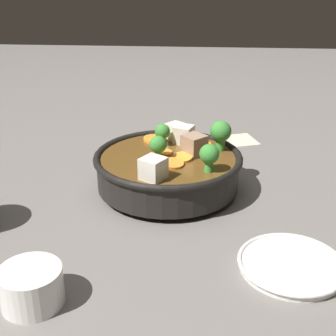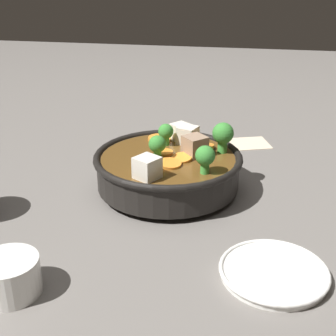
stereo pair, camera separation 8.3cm
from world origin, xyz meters
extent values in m
plane|color=slate|center=(0.00, 0.00, 0.00)|extent=(3.00, 3.00, 0.00)
cylinder|color=black|center=(0.00, 0.00, 0.01)|extent=(0.14, 0.14, 0.01)
cylinder|color=black|center=(0.00, 0.00, 0.04)|extent=(0.25, 0.25, 0.05)
torus|color=black|center=(0.00, 0.00, 0.06)|extent=(0.26, 0.26, 0.01)
cylinder|color=brown|center=(0.00, 0.00, 0.05)|extent=(0.24, 0.24, 0.03)
cylinder|color=orange|center=(-0.01, 0.04, 0.07)|extent=(0.05, 0.05, 0.01)
cylinder|color=orange|center=(0.01, -0.01, 0.07)|extent=(0.05, 0.05, 0.01)
cylinder|color=orange|center=(-0.05, -0.05, 0.07)|extent=(0.06, 0.06, 0.01)
cylinder|color=orange|center=(-0.03, 0.01, 0.07)|extent=(0.05, 0.05, 0.01)
cylinder|color=orange|center=(0.03, -0.08, 0.07)|extent=(0.06, 0.06, 0.01)
cylinder|color=green|center=(-0.07, 0.06, 0.07)|extent=(0.01, 0.01, 0.02)
sphere|color=#388433|center=(-0.07, 0.06, 0.09)|extent=(0.03, 0.03, 0.03)
cylinder|color=green|center=(0.01, -0.06, 0.07)|extent=(0.01, 0.01, 0.02)
sphere|color=#388433|center=(0.01, -0.06, 0.09)|extent=(0.03, 0.03, 0.03)
cylinder|color=green|center=(-0.09, -0.04, 0.08)|extent=(0.02, 0.02, 0.02)
sphere|color=#388433|center=(-0.09, -0.04, 0.10)|extent=(0.04, 0.04, 0.04)
cylinder|color=green|center=(0.02, 0.02, 0.07)|extent=(0.01, 0.01, 0.02)
sphere|color=#388433|center=(0.02, 0.02, 0.09)|extent=(0.03, 0.03, 0.03)
cube|color=silver|center=(-0.02, -0.07, 0.08)|extent=(0.04, 0.04, 0.03)
cube|color=silver|center=(-0.01, -0.09, 0.08)|extent=(0.04, 0.04, 0.03)
cube|color=#9E7F66|center=(-0.04, -0.02, 0.08)|extent=(0.05, 0.05, 0.04)
cube|color=silver|center=(0.02, 0.09, 0.08)|extent=(0.05, 0.05, 0.03)
cylinder|color=white|center=(-0.18, 0.22, 0.01)|extent=(0.14, 0.14, 0.01)
torus|color=white|center=(-0.18, 0.22, 0.01)|extent=(0.14, 0.14, 0.01)
cylinder|color=white|center=(0.14, 0.32, 0.02)|extent=(0.08, 0.08, 0.05)
cylinder|color=brown|center=(0.14, 0.32, 0.04)|extent=(0.06, 0.06, 0.00)
cube|color=beige|center=(-0.13, -0.25, 0.00)|extent=(0.13, 0.11, 0.00)
camera|label=1|loc=(-0.06, 0.75, 0.38)|focal=50.00mm
camera|label=2|loc=(-0.14, 0.74, 0.38)|focal=50.00mm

